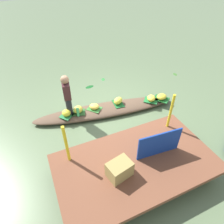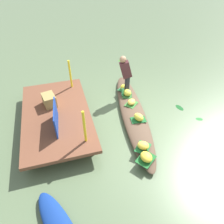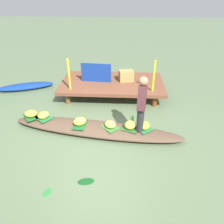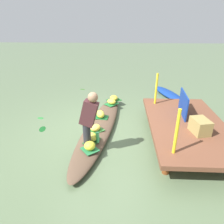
# 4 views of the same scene
# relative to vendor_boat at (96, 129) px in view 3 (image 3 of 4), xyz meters

# --- Properties ---
(canal_water) EXTENTS (40.00, 40.00, 0.00)m
(canal_water) POSITION_rel_vendor_boat_xyz_m (0.00, 0.00, -0.10)
(canal_water) COLOR #586D4B
(canal_water) RESTS_ON ground
(dock_platform) EXTENTS (3.20, 1.80, 0.42)m
(dock_platform) POSITION_rel_vendor_boat_xyz_m (0.26, 2.16, 0.26)
(dock_platform) COLOR brown
(dock_platform) RESTS_ON ground
(vendor_boat) EXTENTS (4.20, 1.28, 0.20)m
(vendor_boat) POSITION_rel_vendor_boat_xyz_m (0.00, 0.00, 0.00)
(vendor_boat) COLOR brown
(vendor_boat) RESTS_ON ground
(moored_boat) EXTENTS (1.86, 1.06, 0.20)m
(moored_boat) POSITION_rel_vendor_boat_xyz_m (-2.67, 2.36, -0.00)
(moored_boat) COLOR navy
(moored_boat) RESTS_ON ground
(leaf_mat_0) EXTENTS (0.45, 0.44, 0.01)m
(leaf_mat_0) POSITION_rel_vendor_boat_xyz_m (1.13, -0.08, 0.11)
(leaf_mat_0) COLOR #277240
(leaf_mat_0) RESTS_ON vendor_boat
(banana_bunch_0) EXTENTS (0.30, 0.30, 0.19)m
(banana_bunch_0) POSITION_rel_vendor_boat_xyz_m (1.13, -0.08, 0.20)
(banana_bunch_0) COLOR yellow
(banana_bunch_0) RESTS_ON vendor_boat
(leaf_mat_1) EXTENTS (0.50, 0.50, 0.01)m
(leaf_mat_1) POSITION_rel_vendor_boat_xyz_m (-1.35, 0.26, 0.11)
(leaf_mat_1) COLOR #1F6F33
(leaf_mat_1) RESTS_ON vendor_boat
(banana_bunch_1) EXTENTS (0.36, 0.37, 0.16)m
(banana_bunch_1) POSITION_rel_vendor_boat_xyz_m (-1.35, 0.26, 0.19)
(banana_bunch_1) COLOR yellow
(banana_bunch_1) RESTS_ON vendor_boat
(leaf_mat_2) EXTENTS (0.45, 0.41, 0.01)m
(leaf_mat_2) POSITION_rel_vendor_boat_xyz_m (0.80, -0.09, 0.11)
(leaf_mat_2) COLOR #295829
(leaf_mat_2) RESTS_ON vendor_boat
(banana_bunch_2) EXTENTS (0.34, 0.32, 0.20)m
(banana_bunch_2) POSITION_rel_vendor_boat_xyz_m (0.80, -0.09, 0.20)
(banana_bunch_2) COLOR yellow
(banana_bunch_2) RESTS_ON vendor_boat
(leaf_mat_3) EXTENTS (0.47, 0.48, 0.01)m
(leaf_mat_3) POSITION_rel_vendor_boat_xyz_m (0.34, -0.06, 0.11)
(leaf_mat_3) COLOR #367833
(leaf_mat_3) RESTS_ON vendor_boat
(banana_bunch_3) EXTENTS (0.35, 0.34, 0.15)m
(banana_bunch_3) POSITION_rel_vendor_boat_xyz_m (0.34, -0.06, 0.18)
(banana_bunch_3) COLOR #F9CF4F
(banana_bunch_3) RESTS_ON vendor_boat
(leaf_mat_4) EXTENTS (0.31, 0.44, 0.01)m
(leaf_mat_4) POSITION_rel_vendor_boat_xyz_m (-0.39, -0.01, 0.11)
(leaf_mat_4) COLOR #195D29
(leaf_mat_4) RESTS_ON vendor_boat
(banana_bunch_4) EXTENTS (0.36, 0.32, 0.20)m
(banana_bunch_4) POSITION_rel_vendor_boat_xyz_m (-0.39, -0.01, 0.20)
(banana_bunch_4) COLOR #F4E646
(banana_bunch_4) RESTS_ON vendor_boat
(leaf_mat_5) EXTENTS (0.53, 0.55, 0.01)m
(leaf_mat_5) POSITION_rel_vendor_boat_xyz_m (-1.69, 0.32, 0.11)
(leaf_mat_5) COLOR #1A5F26
(leaf_mat_5) RESTS_ON vendor_boat
(banana_bunch_5) EXTENTS (0.34, 0.29, 0.16)m
(banana_bunch_5) POSITION_rel_vendor_boat_xyz_m (-1.69, 0.32, 0.18)
(banana_bunch_5) COLOR yellow
(banana_bunch_5) RESTS_ON vendor_boat
(vendor_person) EXTENTS (0.24, 0.43, 1.25)m
(vendor_person) POSITION_rel_vendor_boat_xyz_m (1.03, -0.08, 0.81)
(vendor_person) COLOR #28282D
(vendor_person) RESTS_ON vendor_boat
(water_bottle) EXTENTS (0.07, 0.07, 0.25)m
(water_bottle) POSITION_rel_vendor_boat_xyz_m (0.85, 0.05, 0.23)
(water_bottle) COLOR #49BD6C
(water_bottle) RESTS_ON vendor_boat
(market_banner) EXTENTS (0.94, 0.11, 0.58)m
(market_banner) POSITION_rel_vendor_boat_xyz_m (-0.24, 2.16, 0.61)
(market_banner) COLOR navy
(market_banner) RESTS_ON dock_platform
(railing_post_west) EXTENTS (0.06, 0.06, 0.90)m
(railing_post_west) POSITION_rel_vendor_boat_xyz_m (-0.94, 1.56, 0.77)
(railing_post_west) COLOR yellow
(railing_post_west) RESTS_ON dock_platform
(railing_post_east) EXTENTS (0.06, 0.06, 0.90)m
(railing_post_east) POSITION_rel_vendor_boat_xyz_m (1.46, 1.56, 0.77)
(railing_post_east) COLOR yellow
(railing_post_east) RESTS_ON dock_platform
(produce_crate) EXTENTS (0.50, 0.40, 0.33)m
(produce_crate) POSITION_rel_vendor_boat_xyz_m (0.69, 2.29, 0.48)
(produce_crate) COLOR #9A854A
(produce_crate) RESTS_ON dock_platform
(drifting_plant_0) EXTENTS (0.20, 0.24, 0.01)m
(drifting_plant_0) POSITION_rel_vendor_boat_xyz_m (-0.65, -1.83, -0.10)
(drifting_plant_0) COLOR #2B7934
(drifting_plant_0) RESTS_ON ground
(drifting_plant_1) EXTENTS (0.34, 0.23, 0.01)m
(drifting_plant_1) POSITION_rel_vendor_boat_xyz_m (-0.01, -1.55, -0.10)
(drifting_plant_1) COLOR #134D1C
(drifting_plant_1) RESTS_ON ground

